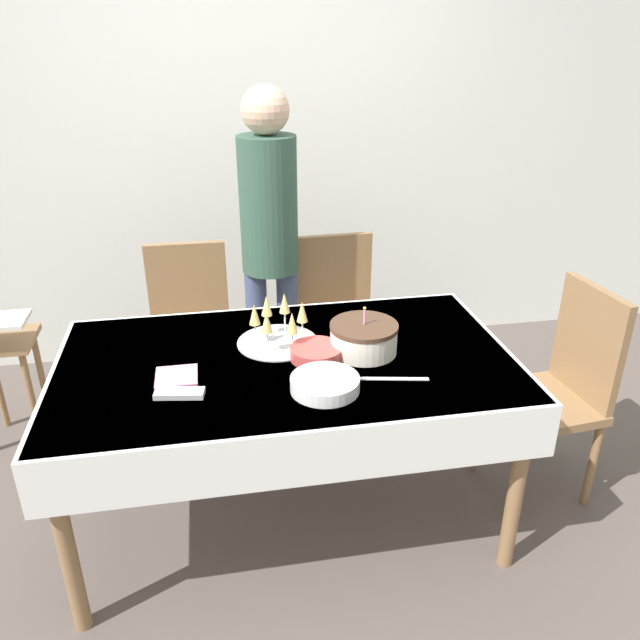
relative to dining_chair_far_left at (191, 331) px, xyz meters
The scene contains 15 objects.
ground_plane 1.05m from the dining_chair_far_left, 64.76° to the right, with size 12.00×12.00×0.00m, color #564C47.
wall_back 1.24m from the dining_chair_far_left, 65.45° to the left, with size 8.00×0.05×2.70m.
dining_table 0.91m from the dining_chair_far_left, 64.76° to the right, with size 1.75×1.00×0.77m.
dining_chair_far_left is the anchor object (origin of this frame).
dining_chair_far_right 0.77m from the dining_chair_far_left, ahead, with size 0.44×0.44×0.96m.
dining_chair_right_end 1.77m from the dining_chair_far_left, 27.16° to the right, with size 0.46×0.46×0.96m.
birthday_cake 1.11m from the dining_chair_far_left, 49.93° to the right, with size 0.27×0.27×0.19m.
champagne_tray 0.85m from the dining_chair_far_left, 61.79° to the right, with size 0.33×0.33×0.18m.
plate_stack_main 1.21m from the dining_chair_far_left, 65.50° to the right, with size 0.24×0.24×0.05m.
plate_stack_dessert 1.01m from the dining_chair_far_left, 59.28° to the right, with size 0.20×0.20×0.05m.
cake_knife 1.29m from the dining_chair_far_left, 55.18° to the right, with size 0.30×0.08×0.00m.
fork_pile 1.05m from the dining_chair_far_left, 90.68° to the right, with size 0.18×0.09×0.02m.
napkin_pile 0.93m from the dining_chair_far_left, 91.63° to the right, with size 0.15×0.15×0.01m.
person_standing 0.66m from the dining_chair_far_left, ahead, with size 0.28×0.28×1.70m.
high_chair 0.90m from the dining_chair_far_left, behind, with size 0.33×0.35×0.71m.
Camera 1 is at (-0.25, -2.09, 1.92)m, focal length 35.00 mm.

